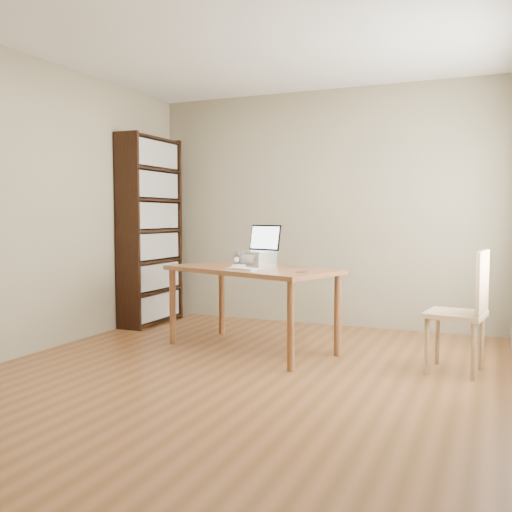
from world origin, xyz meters
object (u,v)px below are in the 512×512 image
Objects in this scene: bookshelf at (151,231)px; laptop at (257,245)px; keyboard at (243,269)px; cat at (253,259)px; chair at (466,307)px; desk at (251,277)px.

bookshelf is 1.68m from laptop.
keyboard is at bearing -31.55° from bookshelf.
cat is (-0.03, -0.03, -0.13)m from laptop.
bookshelf is 1.67m from cat.
bookshelf reaches higher than chair.
bookshelf is at bearing -177.31° from cat.
chair is at bearing 21.59° from keyboard.
cat is 0.51× the size of chair.
laptop reaches higher than keyboard.
bookshelf is 5.04× the size of laptop.
desk is 0.32m from laptop.
chair is at bearing 19.75° from cat.
laptop is at bearing 109.23° from keyboard.
keyboard is at bearing -57.43° from cat.
cat is (-0.03, 0.11, 0.15)m from desk.
chair reaches higher than cat.
cat is (1.53, -0.64, -0.23)m from bookshelf.
chair is (3.39, -0.81, -0.53)m from bookshelf.
bookshelf is at bearing 174.64° from chair.
desk is 0.19m from cat.
cat reaches higher than desk.
bookshelf is at bearing 177.84° from laptop.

